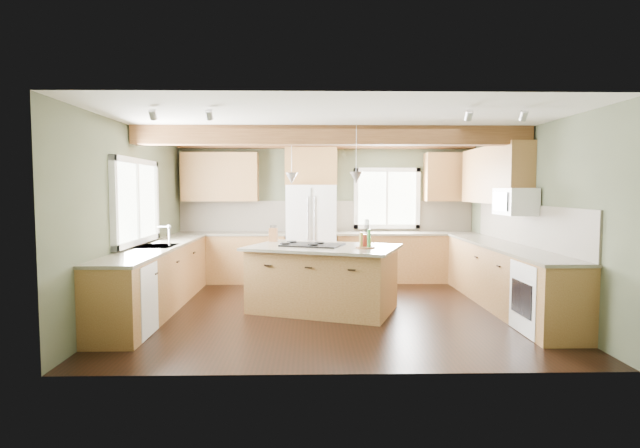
{
  "coord_description": "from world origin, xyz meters",
  "views": [
    {
      "loc": [
        -0.33,
        -7.03,
        1.72
      ],
      "look_at": [
        -0.17,
        0.3,
        1.21
      ],
      "focal_mm": 28.0,
      "sensor_mm": 36.0,
      "label": 1
    }
  ],
  "objects": [
    {
      "name": "upper_cab_over_fridge",
      "position": [
        -0.3,
        2.33,
        2.15
      ],
      "size": [
        0.96,
        0.35,
        0.7
      ],
      "primitive_type": "cube",
      "color": "brown",
      "rests_on": "wall_back"
    },
    {
      "name": "upper_cab_back_left",
      "position": [
        -1.99,
        2.33,
        1.95
      ],
      "size": [
        1.4,
        0.35,
        0.9
      ],
      "primitive_type": "cube",
      "color": "brown",
      "rests_on": "wall_back"
    },
    {
      "name": "island",
      "position": [
        -0.14,
        -0.02,
        0.44
      ],
      "size": [
        2.2,
        1.76,
        0.88
      ],
      "primitive_type": "cube",
      "rotation": [
        0.0,
        0.0,
        -0.36
      ],
      "color": "brown",
      "rests_on": "floor"
    },
    {
      "name": "wall_right",
      "position": [
        2.8,
        0.0,
        1.3
      ],
      "size": [
        0.0,
        5.0,
        5.0
      ],
      "primitive_type": "plane",
      "rotation": [
        1.57,
        0.0,
        -1.57
      ],
      "color": "#444A34",
      "rests_on": "ground"
    },
    {
      "name": "backsplash_right",
      "position": [
        2.78,
        0.05,
        1.21
      ],
      "size": [
        0.03,
        3.7,
        0.58
      ],
      "primitive_type": "cube",
      "color": "brown",
      "rests_on": "wall_right"
    },
    {
      "name": "base_cab_back_left",
      "position": [
        -1.79,
        2.2,
        0.44
      ],
      "size": [
        2.02,
        0.6,
        0.88
      ],
      "primitive_type": "cube",
      "color": "brown",
      "rests_on": "floor"
    },
    {
      "name": "pendant_left",
      "position": [
        -0.58,
        0.15,
        1.88
      ],
      "size": [
        0.18,
        0.18,
        0.16
      ],
      "primitive_type": "cone",
      "rotation": [
        3.14,
        0.0,
        0.0
      ],
      "color": "#B2B2B7",
      "rests_on": "ceiling"
    },
    {
      "name": "counter_left",
      "position": [
        -2.5,
        0.05,
        0.9
      ],
      "size": [
        0.64,
        3.74,
        0.04
      ],
      "primitive_type": "cube",
      "color": "#474034",
      "rests_on": "base_cab_left"
    },
    {
      "name": "oven",
      "position": [
        2.49,
        -1.25,
        0.43
      ],
      "size": [
        0.6,
        0.72,
        0.84
      ],
      "primitive_type": "cube",
      "color": "white",
      "rests_on": "floor"
    },
    {
      "name": "wall_left",
      "position": [
        -2.8,
        0.0,
        1.3
      ],
      "size": [
        0.0,
        5.0,
        5.0
      ],
      "primitive_type": "plane",
      "rotation": [
        1.57,
        0.0,
        1.57
      ],
      "color": "#444A34",
      "rests_on": "ground"
    },
    {
      "name": "faucet",
      "position": [
        -2.32,
        0.05,
        1.05
      ],
      "size": [
        0.02,
        0.02,
        0.28
      ],
      "primitive_type": "cylinder",
      "color": "#B2B2B7",
      "rests_on": "sink"
    },
    {
      "name": "window_left",
      "position": [
        -2.78,
        0.05,
        1.55
      ],
      "size": [
        0.04,
        1.6,
        1.05
      ],
      "primitive_type": "cube",
      "color": "white",
      "rests_on": "wall_left"
    },
    {
      "name": "counter_back_right",
      "position": [
        1.49,
        2.2,
        0.9
      ],
      "size": [
        2.66,
        0.64,
        0.04
      ],
      "primitive_type": "cube",
      "color": "#474034",
      "rests_on": "base_cab_back_right"
    },
    {
      "name": "ceiling",
      "position": [
        0.0,
        0.0,
        2.6
      ],
      "size": [
        5.6,
        5.6,
        0.0
      ],
      "primitive_type": "plane",
      "rotation": [
        3.14,
        0.0,
        0.0
      ],
      "color": "silver",
      "rests_on": "wall_back"
    },
    {
      "name": "window_back",
      "position": [
        1.15,
        2.48,
        1.55
      ],
      "size": [
        1.1,
        0.04,
        1.0
      ],
      "primitive_type": "cube",
      "color": "white",
      "rests_on": "wall_back"
    },
    {
      "name": "microwave",
      "position": [
        2.58,
        -0.05,
        1.55
      ],
      "size": [
        0.4,
        0.7,
        0.38
      ],
      "primitive_type": "cube",
      "color": "white",
      "rests_on": "wall_right"
    },
    {
      "name": "counter_right",
      "position": [
        2.5,
        0.05,
        0.9
      ],
      "size": [
        0.64,
        3.74,
        0.04
      ],
      "primitive_type": "cube",
      "color": "#474034",
      "rests_on": "base_cab_right"
    },
    {
      "name": "cooktop",
      "position": [
        -0.28,
        0.04,
        0.93
      ],
      "size": [
        0.97,
        0.81,
        0.02
      ],
      "primitive_type": "cube",
      "rotation": [
        0.0,
        0.0,
        -0.36
      ],
      "color": "black",
      "rests_on": "island_top"
    },
    {
      "name": "counter_back_left",
      "position": [
        -1.79,
        2.2,
        0.9
      ],
      "size": [
        2.06,
        0.64,
        0.04
      ],
      "primitive_type": "cube",
      "color": "#474034",
      "rests_on": "base_cab_back_left"
    },
    {
      "name": "ceiling_beam",
      "position": [
        0.0,
        -0.02,
        2.47
      ],
      "size": [
        5.55,
        0.26,
        0.26
      ],
      "primitive_type": "cube",
      "color": "#522D17",
      "rests_on": "ceiling"
    },
    {
      "name": "sink",
      "position": [
        -2.5,
        0.05,
        0.91
      ],
      "size": [
        0.5,
        0.65,
        0.03
      ],
      "primitive_type": "cube",
      "color": "#262628",
      "rests_on": "counter_left"
    },
    {
      "name": "refrigerator",
      "position": [
        -0.3,
        2.12,
        0.9
      ],
      "size": [
        0.9,
        0.74,
        1.8
      ],
      "primitive_type": "cube",
      "color": "white",
      "rests_on": "floor"
    },
    {
      "name": "dishwasher",
      "position": [
        -2.49,
        -1.25,
        0.43
      ],
      "size": [
        0.6,
        0.6,
        0.84
      ],
      "primitive_type": "cube",
      "color": "white",
      "rests_on": "floor"
    },
    {
      "name": "soffit_trim",
      "position": [
        0.0,
        2.4,
        2.54
      ],
      "size": [
        5.55,
        0.2,
        0.1
      ],
      "primitive_type": "cube",
      "color": "#522D17",
      "rests_on": "ceiling"
    },
    {
      "name": "base_cab_left",
      "position": [
        -2.5,
        0.05,
        0.44
      ],
      "size": [
        0.6,
        3.7,
        0.88
      ],
      "primitive_type": "cube",
      "color": "brown",
      "rests_on": "floor"
    },
    {
      "name": "knife_block",
      "position": [
        -0.88,
        0.61,
        1.02
      ],
      "size": [
        0.14,
        0.11,
        0.21
      ],
      "primitive_type": "cube",
      "rotation": [
        0.0,
        0.0,
        -0.17
      ],
      "color": "brown",
      "rests_on": "island_top"
    },
    {
      "name": "wall_back",
      "position": [
        0.0,
        2.5,
        1.3
      ],
      "size": [
        5.6,
        0.0,
        5.6
      ],
      "primitive_type": "plane",
      "rotation": [
        1.57,
        0.0,
        0.0
      ],
      "color": "#444A34",
      "rests_on": "ground"
    },
    {
      "name": "island_top",
      "position": [
        -0.14,
        -0.02,
        0.9
      ],
      "size": [
        2.36,
        1.93,
        0.04
      ],
      "primitive_type": "cube",
      "rotation": [
        0.0,
        0.0,
        -0.36
      ],
      "color": "#474034",
      "rests_on": "island"
    },
    {
      "name": "floor",
      "position": [
        0.0,
        0.0,
        0.0
      ],
      "size": [
        5.6,
        5.6,
        0.0
      ],
      "primitive_type": "plane",
      "color": "black",
      "rests_on": "ground"
    },
    {
      "name": "base_cab_right",
      "position": [
        2.5,
        0.05,
        0.44
      ],
      "size": [
        0.6,
        3.7,
        0.88
      ],
      "primitive_type": "cube",
      "color": "brown",
      "rests_on": "floor"
    },
    {
      "name": "backsplash_back",
      "position": [
        0.0,
        2.48,
        1.21
      ],
      "size": [
        5.58,
        0.03,
        0.58
      ],
      "primitive_type": "cube",
      "color": "brown",
      "rests_on": "wall_back"
    },
    {
      "name": "base_cab_back_right",
      "position": [
        1.49,
        2.2,
        0.44
      ],
      "size": [
        2.62,
        0.6,
        0.88
      ],
      "primitive_type": "cube",
      "color": "brown",
      "rests_on": "floor"
    },
    {
      "name": "upper_cab_right",
      "position": [
        2.62,
        0.9,
        1.95
      ],
      "size": [
        0.35,
        2.2,
        0.9
      ],
      "primitive_type": "cube",
      "color": "brown",
      "rests_on": "wall_right"
    },
    {
      "name": "upper_cab_back_corner",
      "position": [
        2.3,
        2.33,
        1.95
      ],
      "size": [
        0.9,
        0.35,
        0.9
      ],
      "primitive_type": "cube",
      "color": "brown",
      "rests_on": "wall_back"
    },
    {
      "name": "bottle_tray",
      "position": [
        0.44,
        -0.27,
        1.04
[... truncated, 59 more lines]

